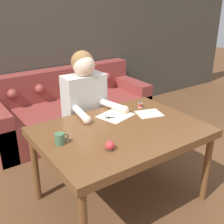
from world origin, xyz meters
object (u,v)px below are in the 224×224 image
mug (60,139)px  couch (70,110)px  dining_table (121,136)px  pin_cushion (110,146)px  scissors (112,118)px  thread_spool (140,105)px  person (85,111)px

mug → couch: bearing=61.5°
couch → mug: bearing=-118.5°
dining_table → pin_cushion: size_ratio=19.57×
scissors → dining_table: bearing=-104.2°
scissors → thread_spool: size_ratio=4.30×
person → scissors: size_ratio=6.75×
couch → pin_cushion: 1.99m
person → thread_spool: 0.58m
pin_cushion → person: bearing=71.6°
couch → person: (-0.28, -0.95, 0.38)m
dining_table → thread_spool: thread_spool is taller
couch → thread_spool: size_ratio=48.86×
person → scissors: bearing=-84.5°
mug → thread_spool: (1.00, 0.24, -0.02)m
couch → dining_table: bearing=-100.6°
mug → person: bearing=47.3°
dining_table → thread_spool: 0.55m
thread_spool → pin_cushion: bearing=-144.1°
scissors → pin_cushion: 0.58m
couch → pin_cushion: bearing=-107.5°
dining_table → mug: mug is taller
scissors → mug: bearing=-163.1°
person → thread_spool: size_ratio=29.01×
dining_table → person: bearing=88.5°
person → mug: (-0.56, -0.61, 0.11)m
couch → thread_spool: 1.40m
thread_spool → pin_cushion: pin_cushion is taller
scissors → thread_spool: bearing=8.6°
pin_cushion → thread_spool: bearing=35.9°
couch → thread_spool: (0.15, -1.31, 0.46)m
dining_table → person: (0.02, 0.66, 0.01)m
dining_table → scissors: size_ratio=7.23×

